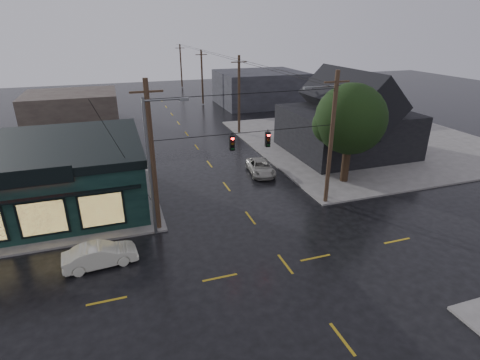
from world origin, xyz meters
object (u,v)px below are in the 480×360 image
object	(u,v)px
corner_tree	(351,119)
utility_pole_ne	(325,202)
sedan_cream	(100,255)
utility_pole_nw	(159,229)
suv_silver	(261,167)

from	to	relation	value
corner_tree	utility_pole_ne	world-z (taller)	corner_tree
utility_pole_ne	sedan_cream	world-z (taller)	utility_pole_ne
utility_pole_nw	sedan_cream	size ratio (longest dim) A/B	2.46
utility_pole_nw	corner_tree	bearing A→B (deg)	10.70
corner_tree	sedan_cream	bearing A→B (deg)	-162.91
corner_tree	utility_pole_nw	bearing A→B (deg)	-169.30
utility_pole_nw	utility_pole_ne	bearing A→B (deg)	0.00
corner_tree	utility_pole_nw	world-z (taller)	corner_tree
corner_tree	utility_pole_ne	bearing A→B (deg)	-139.70
utility_pole_ne	corner_tree	bearing A→B (deg)	40.30
corner_tree	utility_pole_nw	distance (m)	17.95
utility_pole_nw	suv_silver	xyz separation A→B (m)	(10.44, 7.46, 0.63)
corner_tree	utility_pole_ne	size ratio (longest dim) A/B	0.84
sedan_cream	suv_silver	bearing A→B (deg)	-58.87
sedan_cream	suv_silver	world-z (taller)	sedan_cream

